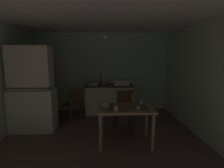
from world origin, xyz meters
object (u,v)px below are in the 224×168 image
(glass_bottle, at_px, (133,100))
(mug_dark, at_px, (116,108))
(hutch_cabinet, at_px, (32,92))
(chair_far_side, at_px, (124,110))
(serving_bowl_wide, at_px, (105,105))
(dining_table, at_px, (126,113))
(hand_pump, at_px, (101,79))
(mixing_bowl_counter, at_px, (93,84))
(chair_by_counter, at_px, (73,103))
(sink_basin, at_px, (121,82))

(glass_bottle, bearing_deg, mug_dark, -139.47)
(hutch_cabinet, height_order, chair_far_side, hutch_cabinet)
(serving_bowl_wide, bearing_deg, mug_dark, -48.25)
(dining_table, bearing_deg, serving_bowl_wide, 167.64)
(hand_pump, bearing_deg, glass_bottle, -68.86)
(mixing_bowl_counter, xyz_separation_m, dining_table, (0.71, -1.85, -0.28))
(chair_far_side, xyz_separation_m, chair_by_counter, (-1.28, 0.77, -0.03))
(hand_pump, relative_size, chair_far_side, 0.39)
(dining_table, relative_size, chair_far_side, 1.12)
(mixing_bowl_counter, xyz_separation_m, chair_far_side, (0.76, -1.29, -0.40))
(hutch_cabinet, distance_m, mug_dark, 2.06)
(sink_basin, relative_size, chair_by_counter, 0.50)
(sink_basin, distance_m, hand_pump, 0.64)
(dining_table, distance_m, mug_dark, 0.29)
(chair_by_counter, relative_size, mug_dark, 10.99)
(sink_basin, distance_m, chair_far_side, 1.42)
(mug_dark, bearing_deg, dining_table, 30.95)
(sink_basin, height_order, mug_dark, sink_basin)
(hutch_cabinet, xyz_separation_m, sink_basin, (2.19, 1.12, 0.03))
(sink_basin, relative_size, mixing_bowl_counter, 1.60)
(serving_bowl_wide, distance_m, glass_bottle, 0.60)
(dining_table, bearing_deg, hutch_cabinet, 159.15)
(mixing_bowl_counter, height_order, mug_dark, mixing_bowl_counter)
(dining_table, distance_m, chair_far_side, 0.58)
(chair_far_side, bearing_deg, serving_bowl_wide, -133.40)
(sink_basin, height_order, serving_bowl_wide, sink_basin)
(hand_pump, distance_m, serving_bowl_wide, 1.88)
(hand_pump, xyz_separation_m, chair_far_side, (0.54, -1.39, -0.53))
(mixing_bowl_counter, bearing_deg, chair_by_counter, -134.72)
(dining_table, xyz_separation_m, chair_by_counter, (-1.23, 1.33, -0.16))
(hand_pump, height_order, dining_table, hand_pump)
(hutch_cabinet, xyz_separation_m, mixing_bowl_counter, (1.35, 1.07, -0.01))
(sink_basin, bearing_deg, glass_bottle, -88.45)
(serving_bowl_wide, bearing_deg, sink_basin, 73.63)
(serving_bowl_wide, bearing_deg, chair_by_counter, 123.69)
(chair_by_counter, xyz_separation_m, mug_dark, (1.02, -1.46, 0.31))
(glass_bottle, bearing_deg, sink_basin, 91.55)
(chair_by_counter, bearing_deg, hutch_cabinet, -146.63)
(hutch_cabinet, relative_size, chair_far_side, 1.98)
(chair_far_side, bearing_deg, mixing_bowl_counter, 120.33)
(chair_by_counter, relative_size, serving_bowl_wide, 5.53)
(dining_table, xyz_separation_m, glass_bottle, (0.18, 0.21, 0.21))
(mixing_bowl_counter, xyz_separation_m, serving_bowl_wide, (0.31, -1.77, -0.14))
(hutch_cabinet, height_order, mug_dark, hutch_cabinet)
(sink_basin, relative_size, serving_bowl_wide, 2.77)
(hutch_cabinet, bearing_deg, mug_dark, -26.18)
(hutch_cabinet, bearing_deg, chair_by_counter, 33.37)
(mug_dark, bearing_deg, serving_bowl_wide, 131.75)
(hand_pump, bearing_deg, dining_table, -75.81)
(dining_table, relative_size, chair_by_counter, 1.26)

